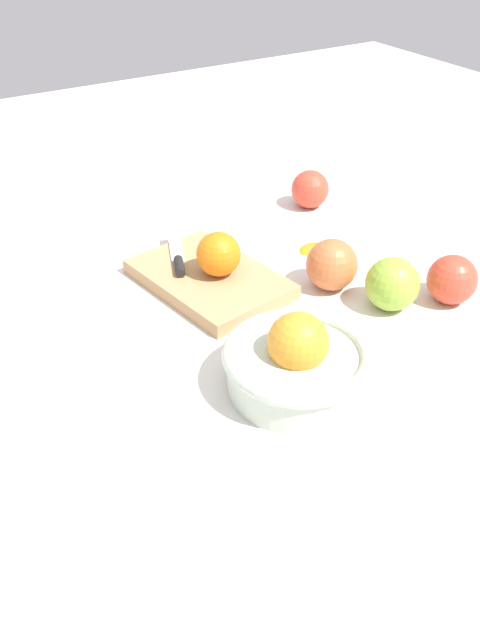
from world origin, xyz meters
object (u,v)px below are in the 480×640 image
at_px(cutting_board, 209,279).
at_px(knife, 178,257).
at_px(apple_front_left, 392,284).
at_px(apple_front_left_2, 452,280).
at_px(bowl, 298,363).
at_px(apple_front_center, 332,265).
at_px(orange_on_board, 219,254).
at_px(apple_front_right, 310,189).

xyz_separation_m(cutting_board, knife, (0.06, 0.02, 0.02)).
height_order(apple_front_left, apple_front_left_2, apple_front_left).
relative_size(bowl, apple_front_center, 2.36).
bearing_deg(apple_front_left, orange_on_board, 45.82).
height_order(apple_front_left, apple_front_right, apple_front_left).
xyz_separation_m(cutting_board, orange_on_board, (-0.01, -0.01, 0.04)).
distance_m(apple_front_left, apple_front_center, 0.10).
relative_size(cutting_board, apple_front_left_2, 3.23).
height_order(knife, apple_front_right, apple_front_right).
relative_size(apple_front_right, apple_front_center, 0.89).
height_order(cutting_board, apple_front_right, apple_front_right).
distance_m(apple_front_right, apple_front_left_2, 0.37).
relative_size(apple_front_right, apple_front_left_2, 0.96).
xyz_separation_m(cutting_board, apple_front_center, (-0.10, -0.15, 0.03)).
xyz_separation_m(orange_on_board, knife, (0.07, 0.03, -0.03)).
distance_m(bowl, knife, 0.32).
bearing_deg(cutting_board, apple_front_left_2, -128.31).
xyz_separation_m(apple_front_left, apple_front_left_2, (-0.03, -0.08, -0.00)).
bearing_deg(bowl, orange_on_board, -8.10).
height_order(apple_front_center, apple_front_left_2, apple_front_center).
relative_size(orange_on_board, apple_front_left, 0.86).
xyz_separation_m(apple_front_left, apple_front_center, (0.09, 0.04, 0.00)).
height_order(orange_on_board, apple_front_left, orange_on_board).
bearing_deg(apple_front_center, apple_front_left_2, -134.14).
bearing_deg(apple_front_right, apple_front_left, 163.10).
bearing_deg(apple_front_right, knife, 105.21).
bearing_deg(apple_front_left, apple_front_left_2, -111.19).
relative_size(apple_front_left, apple_front_center, 1.00).
relative_size(orange_on_board, knife, 0.44).
distance_m(bowl, apple_front_left, 0.23).
relative_size(bowl, cutting_board, 0.78).
bearing_deg(orange_on_board, knife, 25.50).
bearing_deg(knife, apple_front_left_2, -132.99).
distance_m(cutting_board, apple_front_right, 0.33).
bearing_deg(apple_front_left_2, apple_front_right, -2.56).
xyz_separation_m(apple_front_right, apple_front_center, (-0.25, 0.14, 0.00)).
relative_size(knife, apple_front_center, 1.93).
relative_size(bowl, apple_front_right, 2.64).
bearing_deg(apple_front_right, apple_front_left_2, 177.44).
bearing_deg(bowl, cutting_board, -5.30).
distance_m(bowl, apple_front_right, 0.52).
xyz_separation_m(bowl, apple_front_right, (0.41, -0.32, -0.00)).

